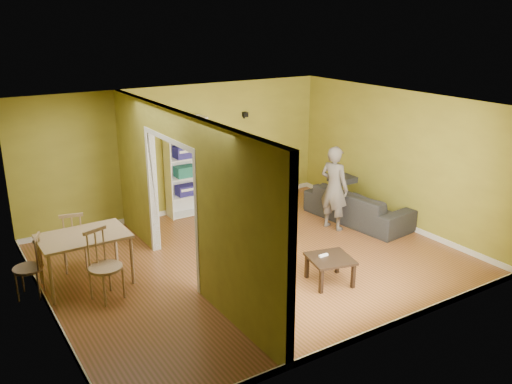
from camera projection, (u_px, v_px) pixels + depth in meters
room_shell at (252, 186)px, 8.65m from camera, size 6.50×6.50×6.50m
partition at (184, 198)px, 8.05m from camera, size 0.22×5.50×2.60m
wall_speaker at (245, 115)px, 11.39m from camera, size 0.10×0.10×0.10m
sofa at (358, 201)px, 10.62m from camera, size 2.30×1.19×0.84m
person at (334, 181)px, 10.11m from camera, size 0.81×0.70×1.89m
bookshelf at (186, 167)px, 10.86m from camera, size 0.84×0.37×2.00m
paper_box_navy_a at (186, 190)px, 10.96m from camera, size 0.40×0.26×0.20m
paper_box_teal at (185, 171)px, 10.83m from camera, size 0.41×0.27×0.21m
paper_box_navy_b at (185, 152)px, 10.72m from camera, size 0.44×0.29×0.23m
paper_box_navy_c at (186, 141)px, 10.66m from camera, size 0.43×0.28×0.22m
coffee_table at (330, 261)px, 8.17m from camera, size 0.63×0.63×0.42m
game_controller at (323, 255)px, 8.19m from camera, size 0.15×0.04×0.03m
dining_table at (84, 240)px, 8.03m from camera, size 1.28×0.85×0.80m
chair_left at (28, 267)px, 7.74m from camera, size 0.57×0.57×0.94m
chair_near at (105, 266)px, 7.66m from camera, size 0.60×0.60×1.04m
chair_far at (74, 240)px, 8.59m from camera, size 0.55×0.55×1.00m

